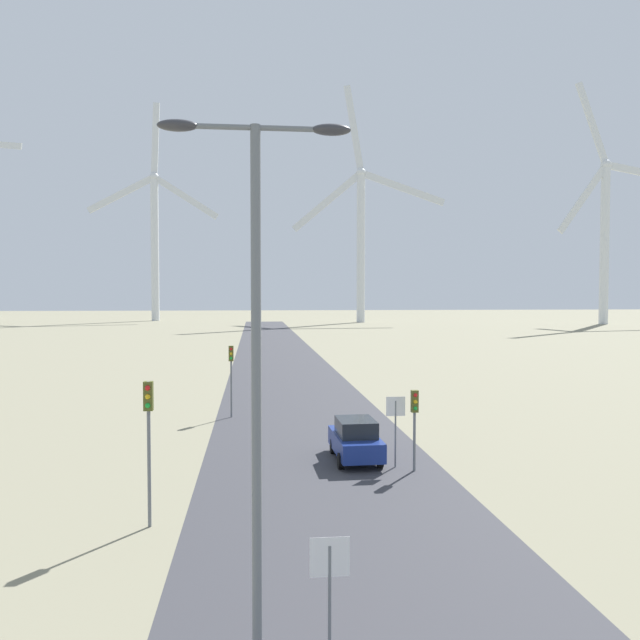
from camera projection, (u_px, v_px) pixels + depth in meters
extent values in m
cube|color=#38383D|center=(287.00, 380.00, 52.66)|extent=(10.00, 240.00, 0.01)
cylinder|color=slate|center=(256.00, 414.00, 11.00)|extent=(0.18, 0.18, 10.12)
cylinder|color=slate|center=(255.00, 128.00, 10.80)|extent=(2.66, 0.10, 0.10)
ellipsoid|color=#333338|center=(177.00, 125.00, 10.66)|extent=(0.70, 0.32, 0.20)
ellipsoid|color=#333338|center=(331.00, 130.00, 10.94)|extent=(0.70, 0.32, 0.20)
cylinder|color=slate|center=(330.00, 600.00, 12.42)|extent=(0.07, 0.07, 2.19)
cube|color=white|center=(330.00, 557.00, 12.37)|extent=(0.81, 0.01, 0.81)
cube|color=red|center=(330.00, 557.00, 12.38)|extent=(0.76, 0.02, 0.76)
cylinder|color=slate|center=(395.00, 434.00, 25.95)|extent=(0.07, 0.07, 2.78)
cube|color=white|center=(396.00, 406.00, 25.89)|extent=(0.81, 0.01, 0.81)
cube|color=red|center=(396.00, 406.00, 25.91)|extent=(0.76, 0.02, 0.76)
cylinder|color=slate|center=(149.00, 454.00, 19.20)|extent=(0.11, 0.11, 4.52)
cube|color=#4C511E|center=(148.00, 396.00, 19.13)|extent=(0.28, 0.24, 0.90)
sphere|color=red|center=(148.00, 388.00, 18.99)|extent=(0.16, 0.16, 0.16)
sphere|color=gold|center=(148.00, 397.00, 19.00)|extent=(0.16, 0.16, 0.16)
sphere|color=green|center=(148.00, 406.00, 19.01)|extent=(0.16, 0.16, 0.16)
cylinder|color=slate|center=(414.00, 431.00, 25.38)|extent=(0.11, 0.11, 3.31)
cube|color=#4C511E|center=(415.00, 401.00, 25.33)|extent=(0.28, 0.24, 0.90)
sphere|color=red|center=(416.00, 395.00, 25.18)|extent=(0.16, 0.16, 0.16)
sphere|color=gold|center=(415.00, 402.00, 25.19)|extent=(0.16, 0.16, 0.16)
sphere|color=green|center=(415.00, 408.00, 25.21)|extent=(0.16, 0.16, 0.16)
cylinder|color=slate|center=(231.00, 382.00, 36.61)|extent=(0.11, 0.11, 4.22)
cube|color=#4C511E|center=(231.00, 353.00, 36.54)|extent=(0.28, 0.24, 0.90)
sphere|color=red|center=(231.00, 349.00, 36.40)|extent=(0.16, 0.16, 0.16)
sphere|color=gold|center=(231.00, 354.00, 36.41)|extent=(0.16, 0.16, 0.16)
sphere|color=green|center=(231.00, 358.00, 36.42)|extent=(0.16, 0.16, 0.16)
cube|color=navy|center=(355.00, 444.00, 27.07)|extent=(1.91, 4.15, 0.80)
cube|color=#1E2328|center=(356.00, 427.00, 26.90)|extent=(1.62, 2.14, 0.70)
cylinder|color=black|center=(333.00, 446.00, 28.27)|extent=(0.22, 0.66, 0.66)
cylinder|color=black|center=(369.00, 445.00, 28.44)|extent=(0.22, 0.66, 0.66)
cylinder|color=black|center=(341.00, 461.00, 25.74)|extent=(0.22, 0.66, 0.66)
cylinder|color=black|center=(380.00, 460.00, 25.91)|extent=(0.22, 0.66, 0.66)
cylinder|color=silver|center=(155.00, 249.00, 176.98)|extent=(2.20, 2.20, 40.73)
sphere|color=silver|center=(154.00, 177.00, 176.19)|extent=(2.60, 2.60, 2.60)
cube|color=silver|center=(120.00, 194.00, 175.79)|extent=(18.68, 1.30, 10.93)
cube|color=silver|center=(187.00, 198.00, 176.98)|extent=(17.97, 1.27, 12.30)
cube|color=silver|center=(155.00, 139.00, 175.79)|extent=(2.65, 0.61, 20.19)
cylinder|color=silver|center=(361.00, 248.00, 166.37)|extent=(2.20, 2.20, 39.82)
sphere|color=silver|center=(361.00, 173.00, 165.59)|extent=(2.60, 2.60, 2.60)
cube|color=silver|center=(403.00, 188.00, 164.76)|extent=(21.55, 4.71, 9.66)
cube|color=silver|center=(354.00, 128.00, 165.30)|extent=(5.48, 1.55, 22.67)
cube|color=silver|center=(326.00, 202.00, 166.71)|extent=(18.41, 4.09, 15.79)
cylinder|color=silver|center=(605.00, 245.00, 156.21)|extent=(2.20, 2.20, 39.82)
sphere|color=silver|center=(606.00, 165.00, 155.43)|extent=(2.60, 2.60, 2.60)
cube|color=silver|center=(592.00, 123.00, 154.03)|extent=(9.63, 1.80, 19.68)
cube|color=silver|center=(582.00, 199.00, 154.20)|extent=(13.82, 2.37, 17.50)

